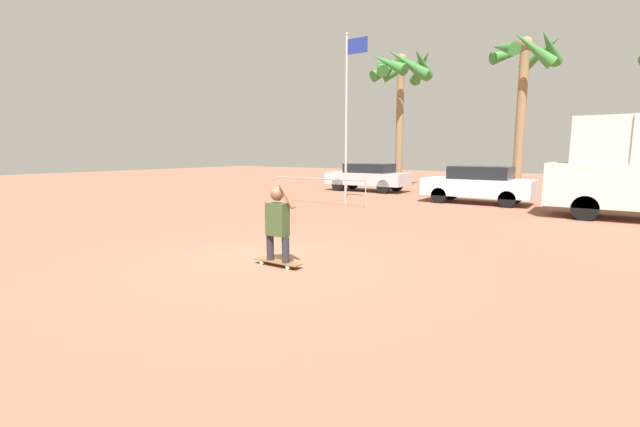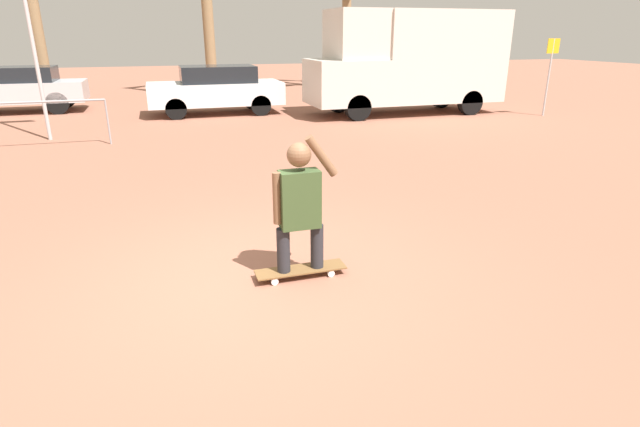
{
  "view_description": "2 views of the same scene",
  "coord_description": "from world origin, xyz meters",
  "px_view_note": "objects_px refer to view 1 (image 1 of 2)",
  "views": [
    {
      "loc": [
        5.51,
        -6.04,
        2.13
      ],
      "look_at": [
        0.85,
        0.82,
        0.92
      ],
      "focal_mm": 24.0,
      "sensor_mm": 36.0,
      "label": 1
    },
    {
      "loc": [
        -0.8,
        -4.76,
        2.49
      ],
      "look_at": [
        0.87,
        0.51,
        0.5
      ],
      "focal_mm": 28.0,
      "sensor_mm": 36.0,
      "label": 2
    }
  ],
  "objects_px": {
    "parked_car_silver": "(368,176)",
    "palm_tree_center_background": "(526,66)",
    "skateboard": "(278,262)",
    "flagpole": "(348,108)",
    "person_skateboarder": "(277,220)",
    "parked_car_white": "(478,184)",
    "palm_tree_far_left": "(401,74)"
  },
  "relations": [
    {
      "from": "parked_car_silver",
      "to": "palm_tree_center_background",
      "type": "xyz_separation_m",
      "value": [
        6.89,
        3.44,
        5.5
      ]
    },
    {
      "from": "skateboard",
      "to": "flagpole",
      "type": "xyz_separation_m",
      "value": [
        -3.89,
        9.11,
        3.77
      ]
    },
    {
      "from": "person_skateboarder",
      "to": "flagpole",
      "type": "height_order",
      "value": "flagpole"
    },
    {
      "from": "palm_tree_center_background",
      "to": "flagpole",
      "type": "xyz_separation_m",
      "value": [
        -4.99,
        -8.81,
        -2.46
      ]
    },
    {
      "from": "parked_car_white",
      "to": "parked_car_silver",
      "type": "relative_size",
      "value": 0.97
    },
    {
      "from": "person_skateboarder",
      "to": "flagpole",
      "type": "xyz_separation_m",
      "value": [
        -3.89,
        9.11,
        2.97
      ]
    },
    {
      "from": "person_skateboarder",
      "to": "parked_car_white",
      "type": "distance_m",
      "value": 12.2
    },
    {
      "from": "person_skateboarder",
      "to": "palm_tree_far_left",
      "type": "height_order",
      "value": "palm_tree_far_left"
    },
    {
      "from": "parked_car_silver",
      "to": "palm_tree_center_background",
      "type": "distance_m",
      "value": 9.47
    },
    {
      "from": "skateboard",
      "to": "person_skateboarder",
      "type": "relative_size",
      "value": 0.68
    },
    {
      "from": "palm_tree_far_left",
      "to": "skateboard",
      "type": "bearing_deg",
      "value": -72.98
    },
    {
      "from": "flagpole",
      "to": "palm_tree_far_left",
      "type": "bearing_deg",
      "value": 99.88
    },
    {
      "from": "skateboard",
      "to": "palm_tree_far_left",
      "type": "relative_size",
      "value": 0.13
    },
    {
      "from": "parked_car_white",
      "to": "flagpole",
      "type": "distance_m",
      "value": 6.19
    },
    {
      "from": "parked_car_white",
      "to": "parked_car_silver",
      "type": "height_order",
      "value": "parked_car_white"
    },
    {
      "from": "parked_car_white",
      "to": "palm_tree_far_left",
      "type": "relative_size",
      "value": 0.54
    },
    {
      "from": "parked_car_white",
      "to": "parked_car_silver",
      "type": "xyz_separation_m",
      "value": [
        -6.33,
        2.3,
        -0.01
      ]
    },
    {
      "from": "parked_car_silver",
      "to": "palm_tree_far_left",
      "type": "xyz_separation_m",
      "value": [
        0.44,
        3.01,
        5.71
      ]
    },
    {
      "from": "person_skateboarder",
      "to": "flagpole",
      "type": "bearing_deg",
      "value": 113.14
    },
    {
      "from": "skateboard",
      "to": "palm_tree_far_left",
      "type": "distance_m",
      "value": 19.39
    },
    {
      "from": "person_skateboarder",
      "to": "parked_car_white",
      "type": "bearing_deg",
      "value": 87.45
    },
    {
      "from": "skateboard",
      "to": "flagpole",
      "type": "bearing_deg",
      "value": 113.14
    },
    {
      "from": "person_skateboarder",
      "to": "parked_car_white",
      "type": "relative_size",
      "value": 0.34
    },
    {
      "from": "skateboard",
      "to": "palm_tree_center_background",
      "type": "xyz_separation_m",
      "value": [
        1.1,
        17.92,
        6.23
      ]
    },
    {
      "from": "skateboard",
      "to": "palm_tree_far_left",
      "type": "xyz_separation_m",
      "value": [
        -5.35,
        17.49,
        6.43
      ]
    },
    {
      "from": "parked_car_silver",
      "to": "palm_tree_far_left",
      "type": "distance_m",
      "value": 6.47
    },
    {
      "from": "skateboard",
      "to": "person_skateboarder",
      "type": "bearing_deg",
      "value": 180.0
    },
    {
      "from": "skateboard",
      "to": "person_skateboarder",
      "type": "height_order",
      "value": "person_skateboarder"
    },
    {
      "from": "skateboard",
      "to": "parked_car_silver",
      "type": "bearing_deg",
      "value": 111.8
    },
    {
      "from": "skateboard",
      "to": "parked_car_white",
      "type": "bearing_deg",
      "value": 87.46
    },
    {
      "from": "person_skateboarder",
      "to": "palm_tree_center_background",
      "type": "bearing_deg",
      "value": 86.49
    },
    {
      "from": "parked_car_white",
      "to": "palm_tree_center_background",
      "type": "height_order",
      "value": "palm_tree_center_background"
    }
  ]
}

